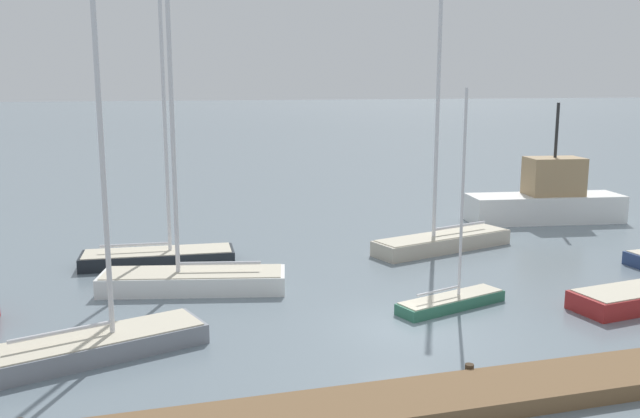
{
  "coord_description": "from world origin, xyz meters",
  "views": [
    {
      "loc": [
        -8.45,
        -19.54,
        7.94
      ],
      "look_at": [
        0.0,
        10.45,
        2.1
      ],
      "focal_mm": 37.8,
      "sensor_mm": 36.0,
      "label": 1
    }
  ],
  "objects_px": {
    "sailboat_3": "(443,236)",
    "sailboat_5": "(96,339)",
    "fishing_boat_1": "(547,199)",
    "sailboat_2": "(452,298)",
    "sailboat_6": "(158,253)",
    "sailboat_1": "(193,277)"
  },
  "relations": [
    {
      "from": "sailboat_3",
      "to": "sailboat_5",
      "type": "relative_size",
      "value": 1.22
    },
    {
      "from": "sailboat_5",
      "to": "fishing_boat_1",
      "type": "distance_m",
      "value": 27.93
    },
    {
      "from": "sailboat_5",
      "to": "fishing_boat_1",
      "type": "bearing_deg",
      "value": 11.17
    },
    {
      "from": "sailboat_2",
      "to": "sailboat_6",
      "type": "height_order",
      "value": "sailboat_6"
    },
    {
      "from": "sailboat_1",
      "to": "fishing_boat_1",
      "type": "relative_size",
      "value": 1.29
    },
    {
      "from": "sailboat_2",
      "to": "sailboat_5",
      "type": "distance_m",
      "value": 12.13
    },
    {
      "from": "sailboat_3",
      "to": "sailboat_5",
      "type": "distance_m",
      "value": 17.95
    },
    {
      "from": "sailboat_5",
      "to": "sailboat_2",
      "type": "bearing_deg",
      "value": -12.73
    },
    {
      "from": "sailboat_1",
      "to": "sailboat_6",
      "type": "distance_m",
      "value": 4.45
    },
    {
      "from": "sailboat_6",
      "to": "fishing_boat_1",
      "type": "xyz_separation_m",
      "value": [
        22.17,
        3.6,
        0.78
      ]
    },
    {
      "from": "sailboat_5",
      "to": "sailboat_1",
      "type": "bearing_deg",
      "value": 41.56
    },
    {
      "from": "fishing_boat_1",
      "to": "sailboat_5",
      "type": "bearing_deg",
      "value": -142.72
    },
    {
      "from": "sailboat_6",
      "to": "sailboat_2",
      "type": "bearing_deg",
      "value": -38.15
    },
    {
      "from": "sailboat_5",
      "to": "fishing_boat_1",
      "type": "height_order",
      "value": "sailboat_5"
    },
    {
      "from": "sailboat_3",
      "to": "fishing_boat_1",
      "type": "xyz_separation_m",
      "value": [
        8.85,
        4.6,
        0.61
      ]
    },
    {
      "from": "sailboat_2",
      "to": "sailboat_5",
      "type": "height_order",
      "value": "sailboat_5"
    },
    {
      "from": "sailboat_2",
      "to": "sailboat_3",
      "type": "height_order",
      "value": "sailboat_3"
    },
    {
      "from": "sailboat_2",
      "to": "sailboat_5",
      "type": "relative_size",
      "value": 0.65
    },
    {
      "from": "sailboat_6",
      "to": "fishing_boat_1",
      "type": "relative_size",
      "value": 1.3
    },
    {
      "from": "sailboat_3",
      "to": "sailboat_6",
      "type": "distance_m",
      "value": 13.36
    },
    {
      "from": "sailboat_2",
      "to": "sailboat_6",
      "type": "bearing_deg",
      "value": 120.84
    },
    {
      "from": "sailboat_2",
      "to": "fishing_boat_1",
      "type": "distance_m",
      "value": 17.55
    }
  ]
}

